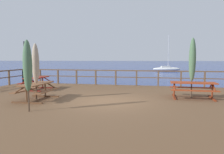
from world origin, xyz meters
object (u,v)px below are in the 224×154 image
(picnic_table_mid_centre, at_px, (36,81))
(lamp_post_hooked, at_px, (25,56))
(patio_umbrella_tall_front, at_px, (36,64))
(patio_umbrella_short_back, at_px, (192,60))
(patio_umbrella_tall_back_right, at_px, (28,66))
(picnic_table_front_right, at_px, (193,86))
(picnic_table_back_left, at_px, (37,88))
(sailboat_distant, at_px, (167,69))

(picnic_table_mid_centre, xyz_separation_m, lamp_post_hooked, (-2.48, 2.54, 1.56))
(patio_umbrella_tall_front, bearing_deg, picnic_table_mid_centre, 121.75)
(patio_umbrella_short_back, distance_m, patio_umbrella_tall_back_right, 7.29)
(picnic_table_mid_centre, xyz_separation_m, patio_umbrella_tall_back_right, (2.72, -4.88, 1.06))
(picnic_table_front_right, relative_size, lamp_post_hooked, 0.66)
(patio_umbrella_tall_back_right, bearing_deg, patio_umbrella_tall_front, 115.26)
(picnic_table_front_right, xyz_separation_m, lamp_post_hooked, (-11.37, 3.49, 1.55))
(picnic_table_front_right, xyz_separation_m, patio_umbrella_tall_back_right, (-6.17, -3.93, 1.05))
(patio_umbrella_tall_front, height_order, patio_umbrella_tall_back_right, patio_umbrella_tall_front)
(patio_umbrella_short_back, relative_size, lamp_post_hooked, 0.90)
(lamp_post_hooked, bearing_deg, picnic_table_back_left, -51.78)
(picnic_table_back_left, relative_size, sailboat_distant, 0.26)
(picnic_table_back_left, xyz_separation_m, patio_umbrella_tall_front, (-0.05, 0.06, 1.08))
(lamp_post_hooked, bearing_deg, patio_umbrella_short_back, -16.97)
(patio_umbrella_tall_back_right, bearing_deg, sailboat_distant, 80.47)
(patio_umbrella_tall_back_right, bearing_deg, picnic_table_back_left, 114.75)
(patio_umbrella_tall_back_right, relative_size, sailboat_distant, 0.33)
(picnic_table_front_right, relative_size, picnic_table_mid_centre, 1.18)
(picnic_table_front_right, bearing_deg, patio_umbrella_tall_back_right, -147.52)
(patio_umbrella_tall_front, bearing_deg, picnic_table_front_right, 14.87)
(picnic_table_front_right, distance_m, lamp_post_hooked, 11.99)
(patio_umbrella_tall_front, bearing_deg, lamp_post_hooked, 128.22)
(picnic_table_mid_centre, distance_m, patio_umbrella_tall_front, 3.52)
(patio_umbrella_short_back, bearing_deg, patio_umbrella_tall_front, -164.70)
(lamp_post_hooked, distance_m, sailboat_distant, 34.49)
(patio_umbrella_tall_front, height_order, lamp_post_hooked, lamp_post_hooked)
(patio_umbrella_tall_front, bearing_deg, patio_umbrella_short_back, 15.30)
(picnic_table_mid_centre, xyz_separation_m, patio_umbrella_short_back, (8.83, -0.91, 1.27))
(sailboat_distant, bearing_deg, patio_umbrella_tall_back_right, -99.53)
(picnic_table_back_left, bearing_deg, patio_umbrella_tall_back_right, -65.25)
(picnic_table_back_left, bearing_deg, patio_umbrella_tall_front, 128.69)
(picnic_table_back_left, relative_size, patio_umbrella_tall_front, 0.78)
(picnic_table_mid_centre, distance_m, lamp_post_hooked, 3.88)
(picnic_table_front_right, relative_size, patio_umbrella_short_back, 0.73)
(sailboat_distant, bearing_deg, picnic_table_front_right, -90.80)
(patio_umbrella_tall_back_right, bearing_deg, patio_umbrella_short_back, 33.01)
(lamp_post_hooked, bearing_deg, patio_umbrella_tall_front, -51.78)
(patio_umbrella_short_back, bearing_deg, picnic_table_mid_centre, 174.10)
(picnic_table_back_left, distance_m, sailboat_distant, 38.51)
(lamp_post_hooked, bearing_deg, picnic_table_mid_centre, -45.68)
(picnic_table_mid_centre, xyz_separation_m, sailboat_distant, (9.39, 34.84, -0.77))
(patio_umbrella_short_back, distance_m, sailboat_distant, 35.82)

